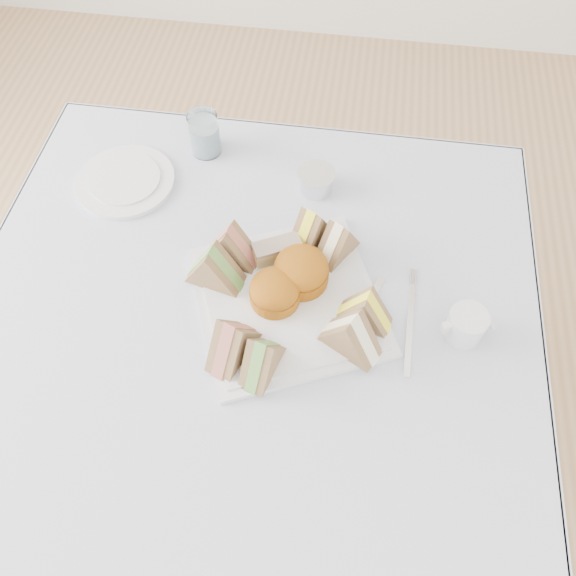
# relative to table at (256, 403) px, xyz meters

# --- Properties ---
(floor) EXTENTS (4.00, 4.00, 0.00)m
(floor) POSITION_rel_table_xyz_m (0.00, 0.00, -0.37)
(floor) COLOR #9E7751
(floor) RESTS_ON ground
(table) EXTENTS (0.90, 0.90, 0.74)m
(table) POSITION_rel_table_xyz_m (0.00, 0.00, 0.00)
(table) COLOR brown
(table) RESTS_ON floor
(tablecloth) EXTENTS (1.02, 1.02, 0.01)m
(tablecloth) POSITION_rel_table_xyz_m (0.00, 0.00, 0.37)
(tablecloth) COLOR silver
(tablecloth) RESTS_ON table
(serving_plate) EXTENTS (0.41, 0.41, 0.01)m
(serving_plate) POSITION_rel_table_xyz_m (0.07, 0.05, 0.38)
(serving_plate) COLOR silver
(serving_plate) RESTS_ON tablecloth
(sandwich_fl_a) EXTENTS (0.08, 0.12, 0.09)m
(sandwich_fl_a) POSITION_rel_table_xyz_m (-0.01, -0.06, 0.43)
(sandwich_fl_a) COLOR #8D6F4D
(sandwich_fl_a) RESTS_ON serving_plate
(sandwich_fl_b) EXTENTS (0.07, 0.10, 0.09)m
(sandwich_fl_b) POSITION_rel_table_xyz_m (0.04, -0.08, 0.43)
(sandwich_fl_b) COLOR #8D6F4D
(sandwich_fl_b) RESTS_ON serving_plate
(sandwich_fr_a) EXTENTS (0.10, 0.07, 0.08)m
(sandwich_fr_a) POSITION_rel_table_xyz_m (0.20, 0.03, 0.43)
(sandwich_fr_a) COLOR #8D6F4D
(sandwich_fr_a) RESTS_ON serving_plate
(sandwich_fr_b) EXTENTS (0.11, 0.09, 0.09)m
(sandwich_fr_b) POSITION_rel_table_xyz_m (0.18, -0.02, 0.43)
(sandwich_fr_b) COLOR #8D6F4D
(sandwich_fr_b) RESTS_ON serving_plate
(sandwich_bl_a) EXTENTS (0.11, 0.07, 0.09)m
(sandwich_bl_a) POSITION_rel_table_xyz_m (-0.07, 0.08, 0.43)
(sandwich_bl_a) COLOR #8D6F4D
(sandwich_bl_a) RESTS_ON serving_plate
(sandwich_bl_b) EXTENTS (0.11, 0.07, 0.09)m
(sandwich_bl_b) POSITION_rel_table_xyz_m (-0.05, 0.13, 0.43)
(sandwich_bl_b) COLOR #8D6F4D
(sandwich_bl_b) RESTS_ON serving_plate
(sandwich_br_a) EXTENTS (0.09, 0.10, 0.08)m
(sandwich_br_a) POSITION_rel_table_xyz_m (0.14, 0.17, 0.43)
(sandwich_br_a) COLOR #8D6F4D
(sandwich_br_a) RESTS_ON serving_plate
(sandwich_br_b) EXTENTS (0.09, 0.11, 0.09)m
(sandwich_br_b) POSITION_rel_table_xyz_m (0.09, 0.19, 0.43)
(sandwich_br_b) COLOR #8D6F4D
(sandwich_br_b) RESTS_ON serving_plate
(scone_left) EXTENTS (0.11, 0.11, 0.06)m
(scone_left) POSITION_rel_table_xyz_m (0.04, 0.05, 0.42)
(scone_left) COLOR #A65513
(scone_left) RESTS_ON serving_plate
(scone_right) EXTENTS (0.14, 0.14, 0.07)m
(scone_right) POSITION_rel_table_xyz_m (0.08, 0.10, 0.42)
(scone_right) COLOR #A65513
(scone_right) RESTS_ON serving_plate
(pastry_slice) EXTENTS (0.09, 0.07, 0.04)m
(pastry_slice) POSITION_rel_table_xyz_m (0.03, 0.14, 0.41)
(pastry_slice) COLOR #CFB286
(pastry_slice) RESTS_ON serving_plate
(side_plate) EXTENTS (0.22, 0.22, 0.01)m
(side_plate) POSITION_rel_table_xyz_m (-0.30, 0.29, 0.38)
(side_plate) COLOR silver
(side_plate) RESTS_ON tablecloth
(water_glass) EXTENTS (0.07, 0.07, 0.09)m
(water_glass) POSITION_rel_table_xyz_m (-0.16, 0.41, 0.42)
(water_glass) COLOR white
(water_glass) RESTS_ON tablecloth
(tea_strainer) EXTENTS (0.09, 0.09, 0.04)m
(tea_strainer) POSITION_rel_table_xyz_m (0.08, 0.33, 0.40)
(tea_strainer) COLOR silver
(tea_strainer) RESTS_ON tablecloth
(knife) EXTENTS (0.07, 0.16, 0.00)m
(knife) POSITION_rel_table_xyz_m (0.20, 0.05, 0.38)
(knife) COLOR silver
(knife) RESTS_ON tablecloth
(fork) EXTENTS (0.02, 0.18, 0.00)m
(fork) POSITION_rel_table_xyz_m (0.28, 0.03, 0.38)
(fork) COLOR silver
(fork) RESTS_ON tablecloth
(creamer_jug) EXTENTS (0.09, 0.09, 0.06)m
(creamer_jug) POSITION_rel_table_xyz_m (0.37, 0.04, 0.41)
(creamer_jug) COLOR silver
(creamer_jug) RESTS_ON tablecloth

